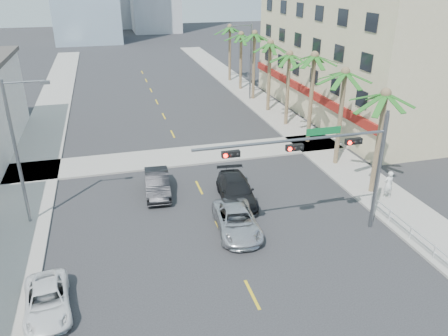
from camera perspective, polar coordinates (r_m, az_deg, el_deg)
name	(u,v)px	position (r m, az deg, el deg)	size (l,w,h in m)	color
sidewalk_right	(323,151)	(39.12, 12.87, 2.22)	(4.00, 120.00, 0.15)	gray
sidewalk_left	(29,183)	(35.41, -24.08, -1.74)	(4.00, 120.00, 0.15)	gray
sidewalk_cross	(184,156)	(37.14, -5.25, 1.55)	(80.00, 4.00, 0.15)	gray
building_right	(372,43)	(50.66, 18.73, 15.22)	(15.25, 28.00, 15.00)	#C6B98C
traffic_signal_mast	(331,156)	(24.69, 13.82, 1.52)	(11.12, 0.54, 7.20)	slate
palm_tree_0	(386,95)	(30.35, 20.37, 8.95)	(4.80, 4.80, 7.80)	brown
palm_tree_1	(345,73)	(34.52, 15.56, 11.84)	(4.80, 4.80, 8.16)	brown
palm_tree_2	(314,57)	(38.94, 11.74, 14.04)	(4.80, 4.80, 8.52)	brown
palm_tree_3	(290,55)	(43.69, 8.57, 14.39)	(4.80, 4.80, 7.80)	brown
palm_tree_4	(270,44)	(48.38, 6.08, 15.86)	(4.80, 4.80, 8.16)	brown
palm_tree_5	(255,34)	(53.18, 4.01, 17.04)	(4.80, 4.80, 8.52)	brown
palm_tree_6	(241,35)	(58.16, 2.25, 16.99)	(4.80, 4.80, 7.80)	brown
palm_tree_7	(230,28)	(63.07, 0.77, 17.88)	(4.80, 4.80, 8.16)	brown
streetlight_left	(19,147)	(27.92, -25.22, 2.50)	(2.55, 0.25, 9.00)	slate
streetlight_right	(249,58)	(53.38, 3.30, 14.13)	(2.55, 0.25, 9.00)	slate
guardrail	(411,231)	(27.58, 23.20, -7.57)	(0.08, 8.08, 1.00)	silver
car_parked_far	(47,301)	(22.28, -22.11, -15.81)	(1.97, 4.28, 1.19)	white
car_lane_left	(157,184)	(30.94, -8.71, -2.02)	(1.64, 4.72, 1.55)	black
car_lane_center	(237,221)	(26.28, 1.67, -6.92)	(2.37, 5.14, 1.43)	silver
car_lane_right	(236,191)	(29.59, 1.59, -2.97)	(2.21, 5.45, 1.58)	black
pedestrian	(388,185)	(31.62, 20.67, -2.05)	(0.72, 0.48, 1.99)	silver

